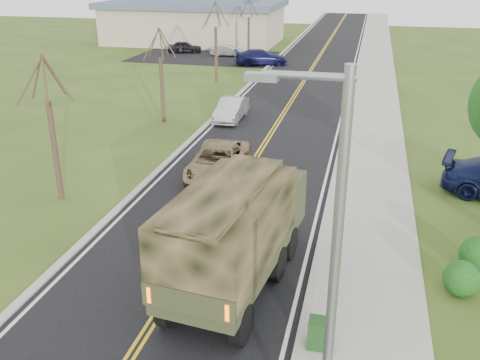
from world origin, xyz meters
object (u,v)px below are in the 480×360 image
(suv_champagne, at_px, (218,161))
(utility_box_near, at_px, (320,333))
(sedan_silver, at_px, (231,109))
(military_truck, at_px, (236,227))

(suv_champagne, xyz_separation_m, utility_box_near, (5.82, -11.00, -0.23))
(sedan_silver, bearing_deg, suv_champagne, -79.56)
(utility_box_near, bearing_deg, military_truck, 139.96)
(military_truck, relative_size, suv_champagne, 1.40)
(suv_champagne, distance_m, utility_box_near, 12.45)
(sedan_silver, height_order, utility_box_near, sedan_silver)
(military_truck, height_order, suv_champagne, military_truck)
(sedan_silver, bearing_deg, utility_box_near, -69.97)
(military_truck, distance_m, utility_box_near, 3.97)
(suv_champagne, bearing_deg, sedan_silver, 97.14)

